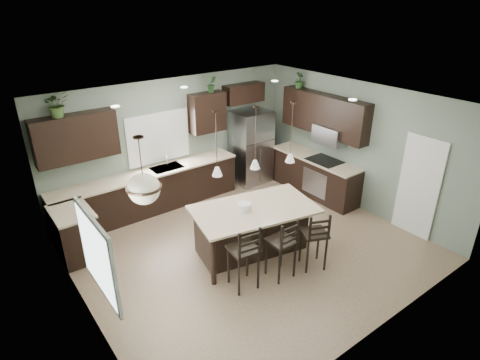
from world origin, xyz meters
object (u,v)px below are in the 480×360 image
(kitchen_island, at_px, (254,230))
(bar_stool_right, at_px, (314,239))
(bar_stool_left, at_px, (243,256))
(bar_stool_center, at_px, (281,247))
(refrigerator, at_px, (251,147))
(plant_back_left, at_px, (57,104))
(serving_dish, at_px, (244,207))

(kitchen_island, distance_m, bar_stool_right, 1.12)
(bar_stool_left, height_order, bar_stool_right, bar_stool_left)
(kitchen_island, relative_size, bar_stool_center, 1.93)
(kitchen_island, relative_size, bar_stool_left, 1.85)
(refrigerator, distance_m, kitchen_island, 3.18)
(kitchen_island, bearing_deg, refrigerator, 64.37)
(bar_stool_left, xyz_separation_m, plant_back_left, (-1.62, 3.37, 2.05))
(bar_stool_center, bearing_deg, bar_stool_left, 167.09)
(bar_stool_center, height_order, bar_stool_right, bar_stool_center)
(bar_stool_left, relative_size, bar_stool_center, 1.04)
(refrigerator, bearing_deg, serving_dish, -130.56)
(refrigerator, xyz_separation_m, bar_stool_left, (-2.67, -3.17, -0.33))
(bar_stool_center, xyz_separation_m, plant_back_left, (-2.29, 3.54, 2.07))
(plant_back_left, bearing_deg, refrigerator, -2.72)
(kitchen_island, height_order, plant_back_left, plant_back_left)
(refrigerator, height_order, plant_back_left, plant_back_left)
(serving_dish, bearing_deg, plant_back_left, 129.34)
(refrigerator, xyz_separation_m, plant_back_left, (-4.29, 0.20, 1.71))
(plant_back_left, bearing_deg, serving_dish, -50.66)
(bar_stool_right, bearing_deg, serving_dish, 150.33)
(refrigerator, bearing_deg, plant_back_left, 177.28)
(bar_stool_left, distance_m, plant_back_left, 4.27)
(kitchen_island, bearing_deg, serving_dish, -180.00)
(kitchen_island, xyz_separation_m, plant_back_left, (-2.38, 2.71, 2.18))
(refrigerator, height_order, bar_stool_center, refrigerator)
(kitchen_island, xyz_separation_m, bar_stool_right, (0.55, -0.98, 0.10))
(serving_dish, distance_m, bar_stool_left, 0.99)
(refrigerator, height_order, bar_stool_right, refrigerator)
(bar_stool_left, distance_m, bar_stool_center, 0.69)
(bar_stool_center, distance_m, bar_stool_right, 0.65)
(bar_stool_left, xyz_separation_m, bar_stool_right, (1.31, -0.31, -0.03))
(serving_dish, height_order, bar_stool_right, bar_stool_right)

